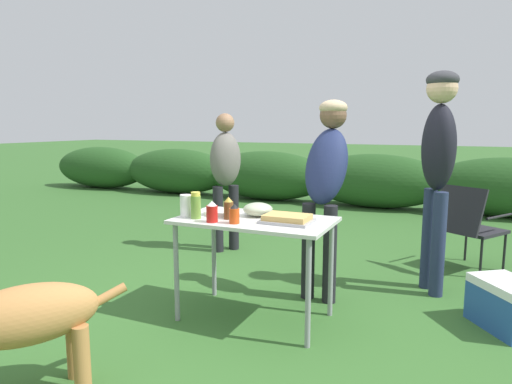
# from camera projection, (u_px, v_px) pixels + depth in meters

# --- Properties ---
(ground_plane) EXTENTS (60.00, 60.00, 0.00)m
(ground_plane) POSITION_uv_depth(u_px,v_px,m) (255.00, 318.00, 3.34)
(ground_plane) COLOR #336028
(shrub_hedge) EXTENTS (14.40, 0.90, 0.91)m
(shrub_hedge) POSITION_uv_depth(u_px,v_px,m) (375.00, 181.00, 7.73)
(shrub_hedge) COLOR #234C1E
(shrub_hedge) RESTS_ON ground
(folding_table) EXTENTS (1.10, 0.64, 0.74)m
(folding_table) POSITION_uv_depth(u_px,v_px,m) (255.00, 229.00, 3.24)
(folding_table) COLOR silver
(folding_table) RESTS_ON ground
(food_tray) EXTENTS (0.34, 0.25, 0.06)m
(food_tray) POSITION_uv_depth(u_px,v_px,m) (287.00, 219.00, 3.10)
(food_tray) COLOR #9E9EA3
(food_tray) RESTS_ON folding_table
(plate_stack) EXTENTS (0.26, 0.26, 0.03)m
(plate_stack) POSITION_uv_depth(u_px,v_px,m) (221.00, 212.00, 3.39)
(plate_stack) COLOR white
(plate_stack) RESTS_ON folding_table
(mixing_bowl) EXTENTS (0.22, 0.22, 0.10)m
(mixing_bowl) POSITION_uv_depth(u_px,v_px,m) (258.00, 209.00, 3.32)
(mixing_bowl) COLOR #ADBC99
(mixing_bowl) RESTS_ON folding_table
(paper_cup_stack) EXTENTS (0.08, 0.08, 0.16)m
(paper_cup_stack) POSITION_uv_depth(u_px,v_px,m) (186.00, 206.00, 3.29)
(paper_cup_stack) COLOR white
(paper_cup_stack) RESTS_ON folding_table
(hot_sauce_bottle) EXTENTS (0.07, 0.07, 0.13)m
(hot_sauce_bottle) POSITION_uv_depth(u_px,v_px,m) (234.00, 214.00, 3.07)
(hot_sauce_bottle) COLOR #CC4214
(hot_sauce_bottle) RESTS_ON folding_table
(relish_jar) EXTENTS (0.07, 0.07, 0.19)m
(relish_jar) POSITION_uv_depth(u_px,v_px,m) (196.00, 206.00, 3.23)
(relish_jar) COLOR olive
(relish_jar) RESTS_ON folding_table
(beer_bottle) EXTENTS (0.07, 0.07, 0.16)m
(beer_bottle) POSITION_uv_depth(u_px,v_px,m) (229.00, 208.00, 3.21)
(beer_bottle) COLOR brown
(beer_bottle) RESTS_ON folding_table
(ketchup_bottle) EXTENTS (0.08, 0.08, 0.15)m
(ketchup_bottle) POSITION_uv_depth(u_px,v_px,m) (212.00, 212.00, 3.11)
(ketchup_bottle) COLOR red
(ketchup_bottle) RESTS_ON folding_table
(standing_person_in_olive_jacket) EXTENTS (0.39, 0.50, 1.60)m
(standing_person_in_olive_jacket) POSITION_uv_depth(u_px,v_px,m) (326.00, 174.00, 3.64)
(standing_person_in_olive_jacket) COLOR black
(standing_person_in_olive_jacket) RESTS_ON ground
(standing_person_in_dark_puffer) EXTENTS (0.41, 0.44, 1.52)m
(standing_person_in_dark_puffer) POSITION_uv_depth(u_px,v_px,m) (226.00, 170.00, 5.01)
(standing_person_in_dark_puffer) COLOR black
(standing_person_in_dark_puffer) RESTS_ON ground
(standing_person_with_beanie) EXTENTS (0.38, 0.42, 1.83)m
(standing_person_with_beanie) POSITION_uv_depth(u_px,v_px,m) (438.00, 154.00, 3.70)
(standing_person_with_beanie) COLOR #232D4C
(standing_person_with_beanie) RESTS_ON ground
(dog) EXTENTS (0.70, 0.96, 0.68)m
(dog) POSITION_uv_depth(u_px,v_px,m) (12.00, 320.00, 2.26)
(dog) COLOR #B27A42
(dog) RESTS_ON ground
(camp_chair_green_behind_table) EXTENTS (0.70, 0.74, 0.83)m
(camp_chair_green_behind_table) POSITION_uv_depth(u_px,v_px,m) (468.00, 223.00, 4.35)
(camp_chair_green_behind_table) COLOR #232328
(camp_chair_green_behind_table) RESTS_ON ground
(cooler_box) EXTENTS (0.54, 0.58, 0.34)m
(cooler_box) POSITION_uv_depth(u_px,v_px,m) (508.00, 305.00, 3.14)
(cooler_box) COLOR #234C93
(cooler_box) RESTS_ON ground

